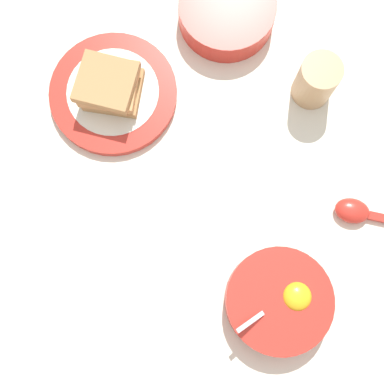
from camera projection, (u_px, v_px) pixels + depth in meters
ground_plane at (243, 158)px, 0.92m from camera, size 3.00×3.00×0.00m
egg_bowl at (279, 301)px, 0.85m from camera, size 0.17×0.17×0.08m
toast_plate at (113, 93)px, 0.94m from camera, size 0.22×0.22×0.02m
toast_sandwich at (110, 85)px, 0.90m from camera, size 0.13×0.12×0.06m
soup_spoon at (359, 212)px, 0.89m from camera, size 0.14×0.07×0.03m
congee_bowl at (227, 11)px, 0.95m from camera, size 0.17×0.17×0.05m
drinking_cup at (317, 80)px, 0.90m from camera, size 0.07×0.07×0.09m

